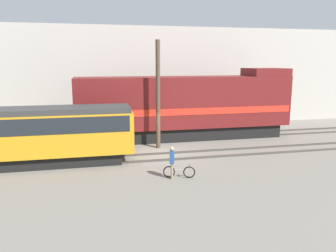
{
  "coord_description": "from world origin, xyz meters",
  "views": [
    {
      "loc": [
        -3.88,
        -20.28,
        5.88
      ],
      "look_at": [
        0.58,
        0.03,
        1.8
      ],
      "focal_mm": 35.0,
      "sensor_mm": 36.0,
      "label": 1
    }
  ],
  "objects_px": {
    "bicycle": "(179,172)",
    "utility_pole_left": "(158,95)",
    "person": "(172,159)",
    "freight_locomotive": "(186,106)",
    "streetcar": "(26,134)"
  },
  "relations": [
    {
      "from": "streetcar",
      "to": "utility_pole_left",
      "type": "height_order",
      "value": "utility_pole_left"
    },
    {
      "from": "streetcar",
      "to": "bicycle",
      "type": "bearing_deg",
      "value": -25.1
    },
    {
      "from": "freight_locomotive",
      "to": "bicycle",
      "type": "height_order",
      "value": "freight_locomotive"
    },
    {
      "from": "bicycle",
      "to": "utility_pole_left",
      "type": "bearing_deg",
      "value": 89.32
    },
    {
      "from": "streetcar",
      "to": "bicycle",
      "type": "distance_m",
      "value": 8.96
    },
    {
      "from": "bicycle",
      "to": "person",
      "type": "xyz_separation_m",
      "value": [
        -0.39,
        -0.04,
        0.71
      ]
    },
    {
      "from": "freight_locomotive",
      "to": "person",
      "type": "height_order",
      "value": "freight_locomotive"
    },
    {
      "from": "person",
      "to": "bicycle",
      "type": "bearing_deg",
      "value": 5.36
    },
    {
      "from": "freight_locomotive",
      "to": "utility_pole_left",
      "type": "height_order",
      "value": "utility_pole_left"
    },
    {
      "from": "freight_locomotive",
      "to": "bicycle",
      "type": "distance_m",
      "value": 9.26
    },
    {
      "from": "freight_locomotive",
      "to": "streetcar",
      "type": "bearing_deg",
      "value": -155.76
    },
    {
      "from": "freight_locomotive",
      "to": "utility_pole_left",
      "type": "relative_size",
      "value": 2.23
    },
    {
      "from": "bicycle",
      "to": "freight_locomotive",
      "type": "bearing_deg",
      "value": 72.3
    },
    {
      "from": "bicycle",
      "to": "utility_pole_left",
      "type": "distance_m",
      "value": 7.0
    },
    {
      "from": "person",
      "to": "utility_pole_left",
      "type": "distance_m",
      "value": 6.74
    }
  ]
}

